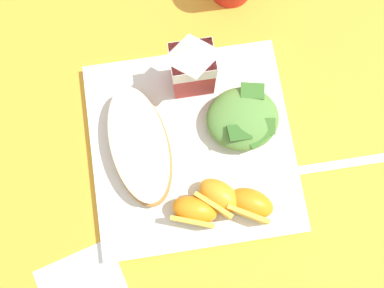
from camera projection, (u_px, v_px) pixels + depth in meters
ground at (192, 148)px, 0.62m from camera, size 3.00×3.00×0.00m
white_plate at (192, 147)px, 0.61m from camera, size 0.28×0.28×0.02m
cheesy_pizza_bread at (139, 146)px, 0.59m from camera, size 0.10×0.18×0.04m
green_salad_pile at (243, 119)px, 0.59m from camera, size 0.10×0.09×0.04m
milk_carton at (192, 66)px, 0.57m from camera, size 0.06×0.05×0.11m
orange_wedge_front at (195, 211)px, 0.56m from camera, size 0.07×0.05×0.04m
orange_wedge_middle at (219, 196)px, 0.57m from camera, size 0.07×0.07×0.04m
orange_wedge_rear at (251, 204)px, 0.57m from camera, size 0.07×0.06×0.04m
metal_fork at (361, 161)px, 0.61m from camera, size 0.19×0.02×0.01m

